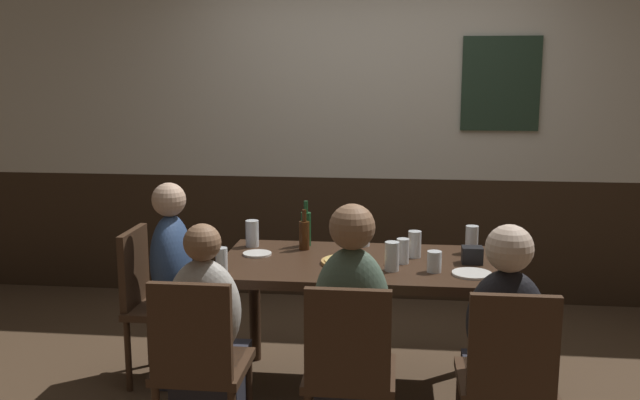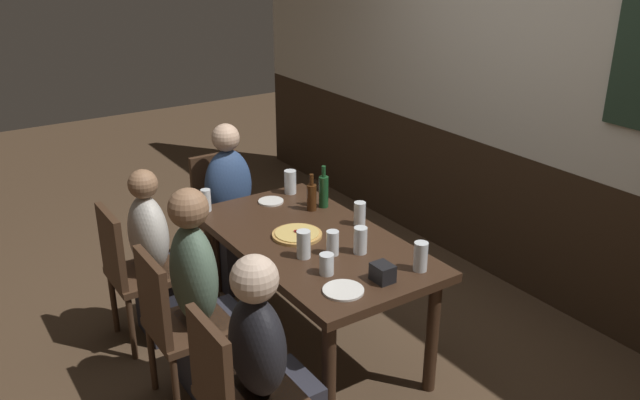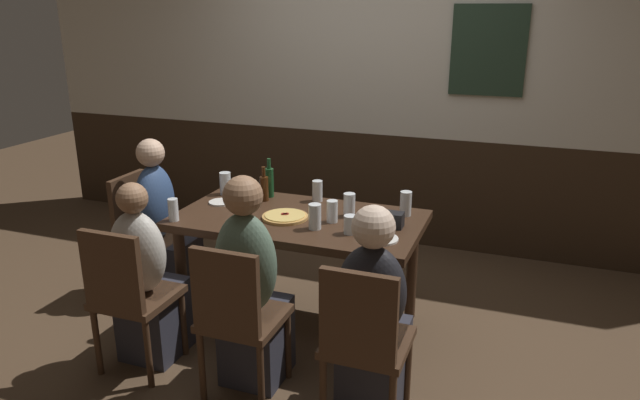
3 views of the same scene
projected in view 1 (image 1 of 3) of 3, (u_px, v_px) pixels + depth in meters
name	position (u px, v px, depth m)	size (l,w,h in m)	color
ground_plane	(359.00, 388.00, 3.90)	(12.00, 12.00, 0.00)	#4C3826
wall_back	(374.00, 132.00, 5.28)	(6.40, 0.13, 2.60)	#332316
dining_table	(360.00, 277.00, 3.79)	(1.52, 0.83, 0.74)	#382316
chair_right_near	(507.00, 374.00, 2.93)	(0.40, 0.40, 0.88)	#422B1C
chair_head_west	(153.00, 296.00, 3.94)	(0.40, 0.40, 0.88)	#422B1C
chair_mid_near	(349.00, 367.00, 3.00)	(0.40, 0.40, 0.88)	#422B1C
chair_left_near	(198.00, 360.00, 3.08)	(0.40, 0.40, 0.88)	#422B1C
person_right_near	(502.00, 363.00, 3.09)	(0.34, 0.37, 1.12)	#2D2D38
person_head_west	(181.00, 299.00, 3.93)	(0.37, 0.34, 1.15)	#2D2D38
person_mid_near	(352.00, 350.00, 3.16)	(0.34, 0.37, 1.19)	#2D2D38
person_left_near	(209.00, 354.00, 3.25)	(0.34, 0.37, 1.09)	#2D2D38
pizza	(348.00, 262.00, 3.72)	(0.28, 0.28, 0.03)	tan
pint_glass_pale	(472.00, 241.00, 3.94)	(0.07, 0.07, 0.15)	silver
pint_glass_stout	(392.00, 258.00, 3.58)	(0.07, 0.07, 0.15)	silver
tumbler_water	(365.00, 236.00, 4.08)	(0.07, 0.07, 0.14)	silver
beer_glass_half	(434.00, 263.00, 3.56)	(0.07, 0.07, 0.11)	silver
beer_glass_tall	(252.00, 235.00, 4.08)	(0.08, 0.08, 0.16)	silver
pint_glass_amber	(415.00, 245.00, 3.84)	(0.07, 0.07, 0.15)	silver
highball_clear	(403.00, 252.00, 3.72)	(0.07, 0.07, 0.13)	silver
tumbler_short	(222.00, 263.00, 3.51)	(0.06, 0.06, 0.14)	silver
beer_bottle_green	(306.00, 228.00, 4.09)	(0.06, 0.06, 0.27)	#194723
beer_bottle_brown	(304.00, 234.00, 4.00)	(0.06, 0.06, 0.23)	#42230F
plate_white_large	(472.00, 274.00, 3.52)	(0.20, 0.20, 0.01)	white
plate_white_small	(257.00, 254.00, 3.90)	(0.16, 0.16, 0.01)	white
condiment_caddy	(472.00, 255.00, 3.72)	(0.11, 0.09, 0.09)	black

